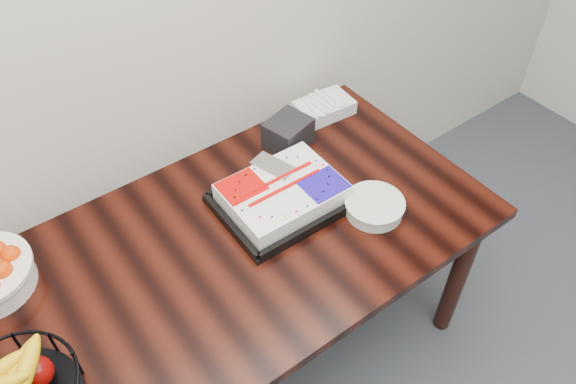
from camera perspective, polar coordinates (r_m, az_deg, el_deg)
table at (r=1.86m, az=-6.65°, el=-7.57°), size 1.80×0.90×0.75m
cake_tray at (r=1.88m, az=-0.55°, el=-0.30°), size 0.44×0.35×0.09m
plate_stack at (r=1.89m, az=8.76°, el=-1.49°), size 0.20×0.20×0.05m
fork_bag at (r=2.26m, az=3.66°, el=8.61°), size 0.23×0.16×0.06m
napkin_box at (r=2.09m, az=0.00°, el=5.98°), size 0.18×0.17×0.11m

